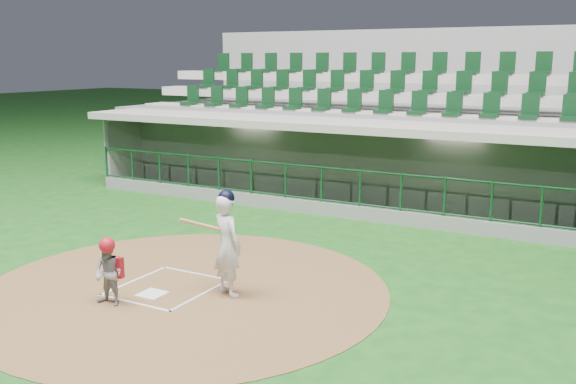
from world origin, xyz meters
name	(u,v)px	position (x,y,z in m)	size (l,w,h in m)	color
ground	(178,283)	(0.00, 0.00, 0.00)	(120.00, 120.00, 0.00)	#154914
dirt_circle	(184,289)	(0.30, -0.20, 0.01)	(7.20, 7.20, 0.01)	brown
home_plate	(152,294)	(0.00, -0.70, 0.02)	(0.43, 0.43, 0.02)	white
batter_box_chalk	(167,287)	(0.00, -0.30, 0.02)	(1.55, 1.80, 0.01)	white
dugout_structure	(354,168)	(0.11, 7.83, 0.96)	(16.40, 3.70, 3.00)	gray
seating_deck	(389,140)	(0.00, 10.91, 1.42)	(17.00, 6.72, 5.15)	slate
batter	(227,243)	(1.14, -0.06, 0.93)	(0.92, 0.96, 1.84)	silver
catcher	(109,271)	(-0.30, -1.38, 0.58)	(0.53, 0.42, 1.15)	gray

